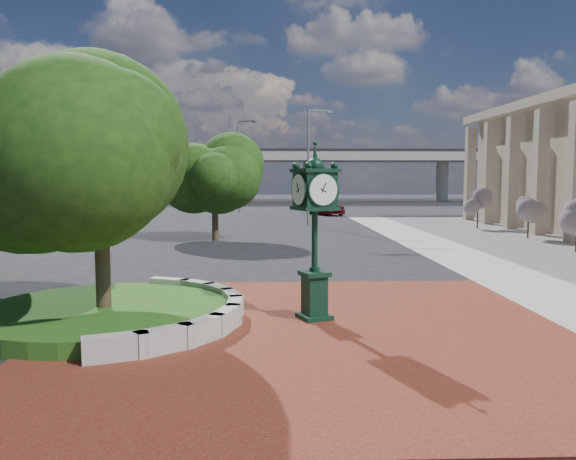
# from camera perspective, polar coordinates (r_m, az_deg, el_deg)

# --- Properties ---
(ground) EXTENTS (200.00, 200.00, 0.00)m
(ground) POSITION_cam_1_polar(r_m,az_deg,el_deg) (14.14, 1.97, -9.18)
(ground) COLOR black
(ground) RESTS_ON ground
(plaza) EXTENTS (12.00, 12.00, 0.04)m
(plaza) POSITION_cam_1_polar(r_m,az_deg,el_deg) (13.17, 2.27, -10.19)
(plaza) COLOR maroon
(plaza) RESTS_ON ground
(planter_wall) EXTENTS (2.96, 6.77, 0.54)m
(planter_wall) POSITION_cam_1_polar(r_m,az_deg,el_deg) (14.16, -9.14, -8.11)
(planter_wall) COLOR #9E9B93
(planter_wall) RESTS_ON ground
(grass_bed) EXTENTS (6.10, 6.10, 0.40)m
(grass_bed) POSITION_cam_1_polar(r_m,az_deg,el_deg) (14.64, -18.16, -8.14)
(grass_bed) COLOR #1A4B15
(grass_bed) RESTS_ON ground
(overpass) EXTENTS (90.00, 12.00, 7.50)m
(overpass) POSITION_cam_1_polar(r_m,az_deg,el_deg) (83.71, -1.41, 7.43)
(overpass) COLOR #9E9B93
(overpass) RESTS_ON ground
(tree_planter) EXTENTS (5.20, 5.20, 6.33)m
(tree_planter) POSITION_cam_1_polar(r_m,az_deg,el_deg) (14.25, -18.58, 5.78)
(tree_planter) COLOR #38281C
(tree_planter) RESTS_ON ground
(tree_street) EXTENTS (4.40, 4.40, 5.45)m
(tree_street) POSITION_cam_1_polar(r_m,az_deg,el_deg) (31.81, -7.46, 4.77)
(tree_street) COLOR #38281C
(tree_street) RESTS_ON ground
(post_clock) EXTENTS (1.13, 1.13, 4.36)m
(post_clock) POSITION_cam_1_polar(r_m,az_deg,el_deg) (13.80, 2.74, 0.56)
(post_clock) COLOR black
(post_clock) RESTS_ON ground
(parked_car) EXTENTS (3.92, 5.42, 1.71)m
(parked_car) POSITION_cam_1_polar(r_m,az_deg,el_deg) (53.31, 3.70, 2.48)
(parked_car) COLOR #570C10
(parked_car) RESTS_ON ground
(street_lamp_near) EXTENTS (1.89, 0.45, 8.43)m
(street_lamp_near) POSITION_cam_1_polar(r_m,az_deg,el_deg) (41.23, 2.35, 7.31)
(street_lamp_near) COLOR slate
(street_lamp_near) RESTS_ON ground
(street_lamp_far) EXTENTS (1.94, 0.91, 9.07)m
(street_lamp_far) POSITION_cam_1_polar(r_m,az_deg,el_deg) (55.99, -4.81, 7.17)
(street_lamp_far) COLOR slate
(street_lamp_far) RESTS_ON ground
(shrub_mid) EXTENTS (1.20, 1.20, 2.20)m
(shrub_mid) POSITION_cam_1_polar(r_m,az_deg,el_deg) (35.15, 23.26, 1.75)
(shrub_mid) COLOR #38281C
(shrub_mid) RESTS_ON ground
(shrub_far) EXTENTS (1.20, 1.20, 2.20)m
(shrub_far) POSITION_cam_1_polar(r_m,az_deg,el_deg) (40.63, 18.73, 2.33)
(shrub_far) COLOR #38281C
(shrub_far) RESTS_ON ground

